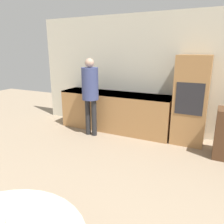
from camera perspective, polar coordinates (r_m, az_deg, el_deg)
name	(u,v)px	position (r m, az deg, el deg)	size (l,w,h in m)	color
wall_back	(159,75)	(4.95, 12.27, 9.37)	(6.11, 0.05, 2.60)	beige
kitchen_counter	(115,111)	(5.08, 0.77, 0.22)	(2.59, 0.60, 0.89)	#AD7A47
oven_unit	(191,101)	(4.57, 19.90, 2.84)	(0.62, 0.59, 1.75)	#AD7A47
person_standing	(90,89)	(4.67, -5.71, 5.99)	(0.35, 0.35, 1.67)	#262628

